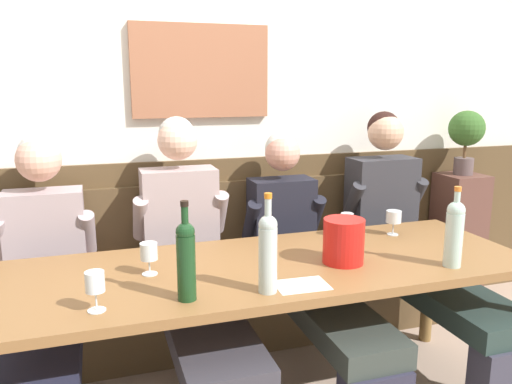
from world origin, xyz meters
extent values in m
cube|color=silver|center=(0.00, 1.09, 1.40)|extent=(6.80, 0.08, 2.80)
cube|color=#945B40|center=(-0.11, 1.03, 1.59)|extent=(0.80, 0.04, 0.53)
cube|color=brown|center=(0.00, 1.04, 0.54)|extent=(6.80, 0.03, 1.07)
cube|color=brown|center=(0.00, 0.81, 0.22)|extent=(2.66, 0.42, 0.44)
cube|color=brown|center=(0.00, 0.81, 0.47)|extent=(2.61, 0.39, 0.05)
cube|color=brown|center=(0.00, 1.00, 0.71)|extent=(2.66, 0.04, 0.45)
cube|color=brown|center=(0.00, 0.12, 0.71)|extent=(2.36, 0.82, 0.04)
cylinder|color=brown|center=(-1.11, 0.45, 0.34)|extent=(0.07, 0.07, 0.69)
cylinder|color=brown|center=(1.11, 0.45, 0.34)|extent=(0.07, 0.07, 0.69)
cube|color=#23253B|center=(-0.99, 0.21, 0.43)|extent=(0.33, 1.11, 0.11)
cube|color=#9E8B8F|center=(-0.99, 0.81, 0.74)|extent=(0.39, 0.21, 0.50)
sphere|color=#E2A68F|center=(-0.99, 0.80, 1.15)|extent=(0.22, 0.22, 0.22)
sphere|color=beige|center=(-0.99, 0.83, 1.17)|extent=(0.20, 0.20, 0.20)
cylinder|color=#9E8B8F|center=(-1.20, 0.77, 0.76)|extent=(0.08, 0.20, 0.27)
cylinder|color=#9E8B8F|center=(-0.78, 0.77, 0.76)|extent=(0.08, 0.20, 0.27)
cube|color=#36343D|center=(-0.29, 0.21, 0.43)|extent=(0.34, 1.11, 0.11)
cube|color=#A08C8D|center=(-0.29, 0.81, 0.78)|extent=(0.41, 0.21, 0.57)
sphere|color=beige|center=(-0.29, 0.80, 1.22)|extent=(0.21, 0.21, 0.21)
sphere|color=beige|center=(-0.29, 0.83, 1.25)|extent=(0.20, 0.20, 0.20)
cylinder|color=#A08C8D|center=(-0.51, 0.77, 0.81)|extent=(0.08, 0.20, 0.27)
cylinder|color=#A08C8D|center=(-0.08, 0.77, 0.81)|extent=(0.08, 0.20, 0.27)
cube|color=#303833|center=(0.31, 0.21, 0.43)|extent=(0.31, 1.11, 0.11)
cube|color=black|center=(0.31, 0.81, 0.73)|extent=(0.37, 0.21, 0.48)
sphere|color=tan|center=(0.31, 0.80, 1.13)|extent=(0.20, 0.20, 0.20)
sphere|color=silver|center=(0.31, 0.83, 1.15)|extent=(0.19, 0.19, 0.19)
cylinder|color=black|center=(0.11, 0.77, 0.75)|extent=(0.08, 0.20, 0.27)
cylinder|color=black|center=(0.51, 0.77, 0.75)|extent=(0.08, 0.20, 0.27)
cube|color=#333240|center=(0.98, -0.29, 0.19)|extent=(0.31, 0.14, 0.38)
cube|color=#243431|center=(0.98, 0.21, 0.43)|extent=(0.35, 1.11, 0.11)
cube|color=#2D2C32|center=(0.98, 0.81, 0.78)|extent=(0.41, 0.22, 0.58)
sphere|color=tan|center=(0.98, 0.80, 1.23)|extent=(0.22, 0.22, 0.22)
sphere|color=black|center=(0.98, 0.83, 1.25)|extent=(0.20, 0.20, 0.20)
cylinder|color=#2D2C32|center=(0.76, 0.77, 0.81)|extent=(0.08, 0.20, 0.27)
cylinder|color=#2D2C32|center=(1.20, 0.77, 0.81)|extent=(0.08, 0.20, 0.27)
cylinder|color=red|center=(0.31, 0.03, 0.83)|extent=(0.18, 0.18, 0.20)
cylinder|color=#B1C1BC|center=(-0.12, -0.17, 0.86)|extent=(0.07, 0.07, 0.26)
sphere|color=#B1C1BC|center=(-0.12, -0.17, 1.00)|extent=(0.07, 0.07, 0.07)
cylinder|color=#B1C1BC|center=(-0.12, -0.17, 1.05)|extent=(0.03, 0.03, 0.09)
cylinder|color=orange|center=(-0.12, -0.17, 1.11)|extent=(0.03, 0.03, 0.02)
cylinder|color=#AECCC0|center=(0.75, -0.16, 0.85)|extent=(0.08, 0.08, 0.24)
sphere|color=#AECCC0|center=(0.75, -0.16, 0.98)|extent=(0.08, 0.08, 0.08)
cylinder|color=#AECCC0|center=(0.75, -0.16, 1.03)|extent=(0.03, 0.03, 0.07)
cylinder|color=orange|center=(0.75, -0.16, 1.08)|extent=(0.03, 0.03, 0.02)
cylinder|color=#16391A|center=(-0.43, -0.15, 0.85)|extent=(0.07, 0.07, 0.25)
sphere|color=#16391A|center=(-0.43, -0.15, 0.99)|extent=(0.07, 0.07, 0.07)
cylinder|color=#16391A|center=(-0.43, -0.15, 1.04)|extent=(0.03, 0.03, 0.09)
cylinder|color=black|center=(-0.43, -0.15, 1.10)|extent=(0.03, 0.03, 0.02)
cylinder|color=silver|center=(-0.75, -0.15, 0.73)|extent=(0.06, 0.06, 0.00)
cylinder|color=silver|center=(-0.75, -0.15, 0.77)|extent=(0.01, 0.01, 0.07)
cylinder|color=silver|center=(-0.75, -0.15, 0.84)|extent=(0.07, 0.07, 0.07)
cylinder|color=#EBDB8A|center=(-0.75, -0.15, 0.81)|extent=(0.06, 0.06, 0.02)
cylinder|color=silver|center=(0.76, 0.33, 0.73)|extent=(0.06, 0.06, 0.00)
cylinder|color=silver|center=(0.76, 0.33, 0.77)|extent=(0.01, 0.01, 0.06)
cylinder|color=silver|center=(0.76, 0.33, 0.83)|extent=(0.08, 0.08, 0.06)
cylinder|color=#E9DA81|center=(0.76, 0.33, 0.81)|extent=(0.07, 0.07, 0.02)
cylinder|color=silver|center=(0.51, 0.38, 0.73)|extent=(0.06, 0.06, 0.00)
cylinder|color=silver|center=(0.51, 0.38, 0.76)|extent=(0.01, 0.01, 0.06)
cylinder|color=silver|center=(0.51, 0.38, 0.82)|extent=(0.07, 0.07, 0.07)
cylinder|color=silver|center=(-0.53, 0.15, 0.73)|extent=(0.07, 0.07, 0.00)
cylinder|color=silver|center=(-0.53, 0.15, 0.76)|extent=(0.01, 0.01, 0.06)
cylinder|color=silver|center=(-0.53, 0.15, 0.83)|extent=(0.07, 0.07, 0.07)
cube|color=white|center=(0.03, -0.16, 0.73)|extent=(0.22, 0.16, 0.00)
cube|color=brown|center=(1.63, 0.86, 0.46)|extent=(0.28, 0.28, 0.92)
cylinder|color=brown|center=(1.63, 0.86, 0.97)|extent=(0.13, 0.13, 0.11)
cylinder|color=brown|center=(1.63, 0.86, 1.08)|extent=(0.02, 0.02, 0.10)
sphere|color=#355E26|center=(1.63, 0.86, 1.23)|extent=(0.23, 0.23, 0.23)
camera|label=1|loc=(-0.72, -1.90, 1.52)|focal=35.39mm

